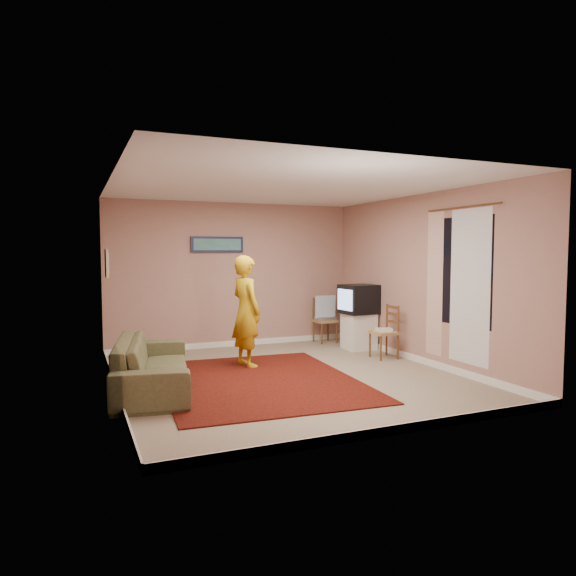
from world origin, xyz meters
name	(u,v)px	position (x,y,z in m)	size (l,w,h in m)	color
ground	(287,376)	(0.00, 0.00, 0.00)	(5.00, 5.00, 0.00)	gray
wall_back	(233,275)	(0.00, 2.50, 1.30)	(4.50, 0.02, 2.60)	#A2796B
wall_front	(392,297)	(0.00, -2.50, 1.30)	(4.50, 0.02, 2.60)	#A2796B
wall_left	(113,287)	(-2.25, 0.00, 1.30)	(0.02, 5.00, 2.60)	#A2796B
wall_right	(422,279)	(2.25, 0.00, 1.30)	(0.02, 5.00, 2.60)	#A2796B
ceiling	(287,186)	(0.00, 0.00, 2.60)	(4.50, 5.00, 0.02)	silver
baseboard_back	(234,343)	(0.00, 2.49, 0.05)	(4.50, 0.02, 0.10)	white
baseboard_front	(390,431)	(0.00, -2.49, 0.05)	(4.50, 0.02, 0.10)	white
baseboard_left	(116,390)	(-2.24, 0.00, 0.05)	(0.02, 5.00, 0.10)	white
baseboard_right	(420,360)	(2.24, 0.00, 0.05)	(0.02, 5.00, 0.10)	white
window	(463,271)	(2.24, -0.90, 1.45)	(0.01, 1.10, 1.50)	black
curtain_sheer	(470,287)	(2.23, -1.05, 1.25)	(0.01, 0.75, 2.10)	silver
curtain_floral	(435,284)	(2.21, -0.35, 1.25)	(0.01, 0.35, 2.10)	beige
curtain_rod	(462,207)	(2.20, -0.90, 2.32)	(0.02, 0.02, 1.40)	brown
picture_back	(217,245)	(-0.30, 2.47, 1.85)	(0.95, 0.04, 0.28)	#161A3D
picture_left	(107,263)	(-2.22, 1.60, 1.55)	(0.04, 0.38, 0.42)	#C0B484
area_rug	(259,381)	(-0.45, -0.10, 0.01)	(2.50, 3.13, 0.02)	black
tv_cabinet	(359,331)	(1.95, 1.35, 0.32)	(0.50, 0.45, 0.64)	white
crt_tv	(359,299)	(1.94, 1.35, 0.89)	(0.64, 0.58, 0.51)	black
chair_a	(325,315)	(1.72, 2.20, 0.51)	(0.40, 0.39, 0.46)	tan
dvd_player	(325,318)	(1.72, 2.20, 0.46)	(0.37, 0.26, 0.06)	#A5A5AA
blue_throw	(325,307)	(1.72, 2.20, 0.68)	(0.41, 0.05, 0.43)	#7DABCC
chair_b	(384,326)	(1.93, 0.53, 0.53)	(0.38, 0.40, 0.47)	tan
game_console	(384,330)	(1.93, 0.53, 0.46)	(0.24, 0.18, 0.05)	white
sofa	(153,364)	(-1.80, 0.04, 0.32)	(2.18, 0.85, 0.64)	brown
person	(246,311)	(-0.31, 0.82, 0.83)	(0.61, 0.40, 1.67)	gold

